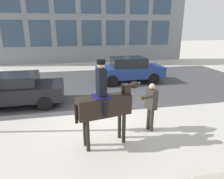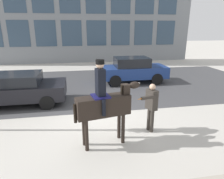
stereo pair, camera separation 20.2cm
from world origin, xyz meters
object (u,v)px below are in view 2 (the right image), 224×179
(street_car_near_lane, at_px, (20,88))
(street_car_far_lane, at_px, (133,70))
(mounted_horse_lead, at_px, (105,103))
(pedestrian_bystander, at_px, (151,104))

(street_car_near_lane, xyz_separation_m, street_car_far_lane, (6.03, 2.73, 0.09))
(street_car_near_lane, bearing_deg, street_car_far_lane, 24.35)
(mounted_horse_lead, xyz_separation_m, street_car_near_lane, (-3.34, 3.91, -0.57))
(pedestrian_bystander, relative_size, street_car_near_lane, 0.42)
(mounted_horse_lead, distance_m, street_car_far_lane, 7.18)
(street_car_near_lane, relative_size, street_car_far_lane, 0.96)
(mounted_horse_lead, relative_size, street_car_near_lane, 0.65)
(pedestrian_bystander, bearing_deg, mounted_horse_lead, -0.17)
(street_car_near_lane, height_order, street_car_far_lane, street_car_far_lane)
(pedestrian_bystander, distance_m, street_car_near_lane, 6.02)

